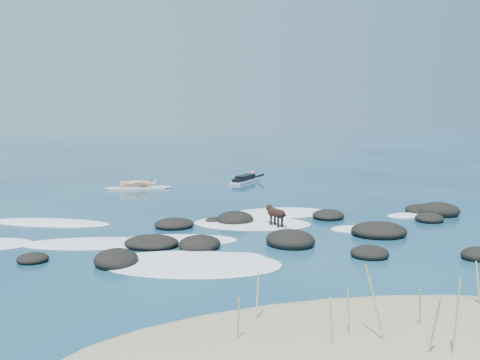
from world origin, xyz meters
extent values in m
plane|color=#0A2642|center=(0.00, 0.00, 0.00)|extent=(160.00, 160.00, 0.00)
ellipsoid|color=#9E8966|center=(0.00, -8.20, 0.00)|extent=(9.00, 4.40, 0.60)
cylinder|color=#A2AD54|center=(0.60, -7.91, 0.47)|extent=(0.14, 0.15, 0.69)
cylinder|color=#A2AD54|center=(-1.88, -7.75, 0.48)|extent=(0.04, 0.18, 0.70)
cylinder|color=#A2AD54|center=(2.10, -7.08, 0.49)|extent=(0.03, 0.19, 0.73)
cylinder|color=#A2AD54|center=(-1.45, -7.03, 0.51)|extent=(0.11, 0.18, 0.76)
cylinder|color=#A2AD54|center=(0.25, -8.77, 0.57)|extent=(0.03, 0.24, 0.88)
cylinder|color=#A2AD54|center=(0.52, -8.81, 0.67)|extent=(0.04, 0.10, 1.10)
cylinder|color=#A2AD54|center=(-0.81, -8.24, 0.51)|extent=(0.04, 0.13, 0.77)
cylinder|color=#A2AD54|center=(-0.47, -7.98, 0.50)|extent=(0.09, 0.07, 0.77)
cylinder|color=#A2AD54|center=(-0.21, -8.23, 0.70)|extent=(0.31, 0.12, 1.13)
ellipsoid|color=black|center=(2.87, 1.08, 0.08)|extent=(1.39, 1.48, 0.34)
ellipsoid|color=black|center=(-3.47, -2.86, 0.10)|extent=(0.97, 1.21, 0.41)
ellipsoid|color=black|center=(2.04, -3.47, 0.08)|extent=(1.03, 1.00, 0.34)
ellipsoid|color=black|center=(4.32, -4.16, 0.09)|extent=(0.89, 0.75, 0.36)
ellipsoid|color=black|center=(6.35, 0.75, 0.07)|extent=(0.70, 0.79, 0.27)
ellipsoid|color=black|center=(-2.65, -1.46, 0.09)|extent=(1.51, 1.32, 0.36)
ellipsoid|color=black|center=(6.36, 1.17, 0.09)|extent=(1.58, 1.66, 0.38)
ellipsoid|color=black|center=(0.65, -2.04, 0.12)|extent=(1.52, 1.59, 0.50)
ellipsoid|color=black|center=(-0.10, 0.90, 0.12)|extent=(1.34, 1.33, 0.47)
ellipsoid|color=black|center=(-1.91, 0.70, 0.09)|extent=(1.36, 1.28, 0.34)
ellipsoid|color=black|center=(-1.55, -1.90, 0.11)|extent=(1.21, 1.10, 0.42)
ellipsoid|color=black|center=(6.44, 0.76, 0.14)|extent=(1.59, 1.41, 0.56)
ellipsoid|color=black|center=(5.63, -0.06, 0.08)|extent=(1.18, 1.23, 0.34)
ellipsoid|color=black|center=(-0.65, 1.16, 0.05)|extent=(0.72, 0.66, 0.21)
ellipsoid|color=black|center=(3.27, -1.48, 0.11)|extent=(1.55, 1.44, 0.46)
ellipsoid|color=black|center=(-5.23, -2.26, 0.06)|extent=(0.70, 0.73, 0.25)
ellipsoid|color=white|center=(-1.94, -3.20, 0.01)|extent=(4.40, 3.24, 0.12)
ellipsoid|color=white|center=(-4.00, -0.89, 0.01)|extent=(3.75, 1.87, 0.12)
ellipsoid|color=white|center=(2.89, -0.67, 0.01)|extent=(1.29, 1.01, 0.12)
ellipsoid|color=white|center=(5.40, 0.86, 0.01)|extent=(1.38, 0.96, 0.12)
ellipsoid|color=white|center=(1.68, 2.20, 0.01)|extent=(3.20, 1.96, 0.12)
ellipsoid|color=white|center=(-1.00, -3.07, 0.01)|extent=(1.64, 1.33, 0.12)
ellipsoid|color=white|center=(-1.96, -0.96, 0.01)|extent=(3.23, 1.94, 0.12)
ellipsoid|color=white|center=(-5.44, 2.09, 0.01)|extent=(4.00, 2.63, 0.12)
ellipsoid|color=white|center=(0.36, 0.73, 0.01)|extent=(3.96, 3.14, 0.12)
ellipsoid|color=white|center=(0.88, 0.05, 0.01)|extent=(1.10, 0.90, 0.12)
cube|color=#FBEFC9|center=(-2.67, 9.17, 0.04)|extent=(2.40, 0.55, 0.08)
ellipsoid|color=#FBEFC9|center=(-1.48, 9.15, 0.04)|extent=(0.48, 0.28, 0.09)
ellipsoid|color=#FBEFC9|center=(-3.87, 9.20, 0.04)|extent=(0.48, 0.28, 0.09)
imported|color=tan|center=(-2.67, 9.17, 0.86)|extent=(0.38, 0.57, 1.55)
cube|color=silver|center=(2.43, 10.58, 0.06)|extent=(1.88, 2.30, 0.09)
ellipsoid|color=silver|center=(3.15, 11.56, 0.06)|extent=(0.55, 0.60, 0.09)
cube|color=black|center=(2.43, 10.58, 0.22)|extent=(1.24, 1.47, 0.24)
sphere|color=#B2755D|center=(2.94, 11.27, 0.35)|extent=(0.36, 0.36, 0.25)
cylinder|color=black|center=(2.79, 11.59, 0.21)|extent=(0.62, 0.24, 0.28)
cylinder|color=black|center=(3.29, 11.23, 0.21)|extent=(0.40, 0.58, 0.28)
cube|color=black|center=(1.94, 9.90, 0.18)|extent=(0.66, 0.71, 0.16)
cylinder|color=black|center=(0.88, -0.05, 0.43)|extent=(0.39, 0.56, 0.25)
sphere|color=black|center=(0.81, 0.17, 0.43)|extent=(0.33, 0.33, 0.26)
sphere|color=black|center=(0.95, -0.26, 0.43)|extent=(0.30, 0.30, 0.23)
sphere|color=black|center=(0.76, 0.31, 0.52)|extent=(0.23, 0.23, 0.18)
cone|color=black|center=(0.73, 0.42, 0.51)|extent=(0.13, 0.14, 0.10)
cone|color=black|center=(0.72, 0.29, 0.60)|extent=(0.10, 0.09, 0.09)
cone|color=black|center=(0.81, 0.32, 0.60)|extent=(0.10, 0.09, 0.09)
cylinder|color=black|center=(0.76, 0.10, 0.17)|extent=(0.08, 0.08, 0.33)
cylinder|color=black|center=(0.89, 0.14, 0.17)|extent=(0.08, 0.08, 0.33)
cylinder|color=black|center=(0.87, -0.23, 0.17)|extent=(0.08, 0.08, 0.33)
cylinder|color=black|center=(1.00, -0.19, 0.17)|extent=(0.08, 0.08, 0.33)
cylinder|color=black|center=(0.99, -0.37, 0.48)|extent=(0.12, 0.24, 0.14)
camera|label=1|loc=(-3.28, -14.18, 3.09)|focal=40.00mm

